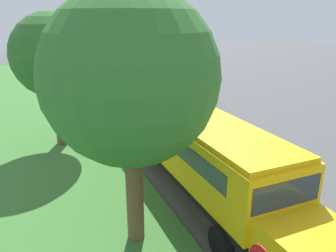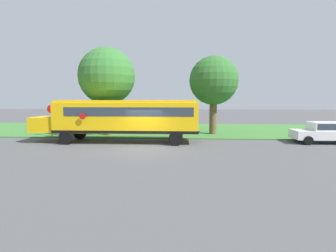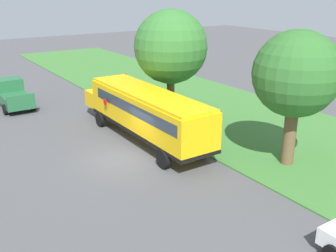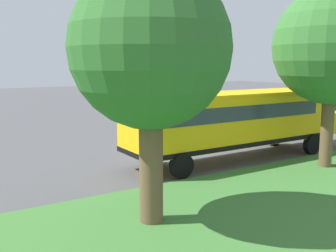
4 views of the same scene
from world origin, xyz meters
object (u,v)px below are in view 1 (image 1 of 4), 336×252
car_black_middle (89,80)px  oak_tree_roadside_mid (55,56)px  school_bus (197,145)px  car_white_nearest (104,93)px  oak_tree_beside_bus (131,80)px

car_black_middle → oak_tree_roadside_mid: oak_tree_roadside_mid is taller
car_black_middle → school_bus: bearing=-88.8°
car_white_nearest → car_black_middle: bearing=90.0°
car_black_middle → oak_tree_beside_bus: bearing=-96.8°
school_bus → car_black_middle: (-0.45, 21.38, -1.05)m
car_black_middle → oak_tree_roadside_mid: bearing=-105.7°
school_bus → car_white_nearest: (-0.45, 14.92, -1.05)m
school_bus → oak_tree_beside_bus: (-3.26, -2.12, 3.20)m
car_black_middle → oak_tree_beside_bus: size_ratio=0.57×
school_bus → oak_tree_roadside_mid: size_ratio=1.76×
car_white_nearest → oak_tree_roadside_mid: bearing=-117.4°
car_white_nearest → car_black_middle: same height
school_bus → car_black_middle: 21.41m
car_white_nearest → oak_tree_beside_bus: size_ratio=0.57×
car_black_middle → oak_tree_roadside_mid: size_ratio=0.62×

